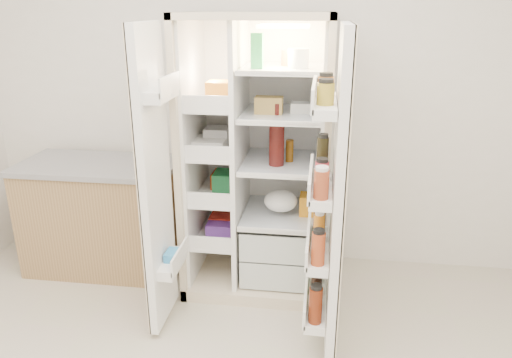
# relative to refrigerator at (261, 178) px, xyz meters

# --- Properties ---
(wall_back) EXTENTS (4.00, 0.02, 2.70)m
(wall_back) POSITION_rel_refrigerator_xyz_m (-0.09, 0.35, 0.60)
(wall_back) COLOR white
(wall_back) RESTS_ON floor
(refrigerator) EXTENTS (0.92, 0.70, 1.80)m
(refrigerator) POSITION_rel_refrigerator_xyz_m (0.00, 0.00, 0.00)
(refrigerator) COLOR beige
(refrigerator) RESTS_ON floor
(freezer_door) EXTENTS (0.15, 0.40, 1.72)m
(freezer_door) POSITION_rel_refrigerator_xyz_m (-0.52, -0.60, 0.15)
(freezer_door) COLOR white
(freezer_door) RESTS_ON floor
(fridge_door) EXTENTS (0.17, 0.58, 1.72)m
(fridge_door) POSITION_rel_refrigerator_xyz_m (0.46, -0.70, 0.13)
(fridge_door) COLOR white
(fridge_door) RESTS_ON floor
(kitchen_counter) EXTENTS (1.11, 0.59, 0.80)m
(kitchen_counter) POSITION_rel_refrigerator_xyz_m (-1.15, -0.00, -0.34)
(kitchen_counter) COLOR #9C7C4E
(kitchen_counter) RESTS_ON floor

